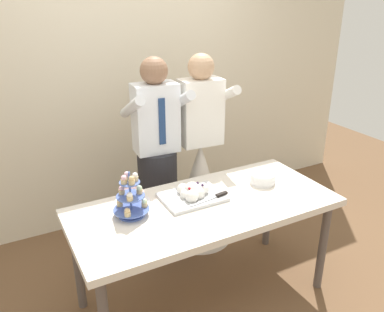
{
  "coord_description": "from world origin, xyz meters",
  "views": [
    {
      "loc": [
        -1.19,
        -2.04,
        2.11
      ],
      "look_at": [
        -0.02,
        0.15,
        1.07
      ],
      "focal_mm": 37.58,
      "sensor_mm": 36.0,
      "label": 1
    }
  ],
  "objects_px": {
    "cupcake_stand": "(131,198)",
    "plate_stack": "(263,178)",
    "main_cake_tray": "(193,194)",
    "person_groom": "(158,170)",
    "person_bride": "(200,180)",
    "dessert_table": "(205,214)",
    "round_cake": "(132,198)"
  },
  "relations": [
    {
      "from": "cupcake_stand",
      "to": "main_cake_tray",
      "type": "relative_size",
      "value": 0.7
    },
    {
      "from": "plate_stack",
      "to": "person_groom",
      "type": "distance_m",
      "value": 0.86
    },
    {
      "from": "person_groom",
      "to": "person_bride",
      "type": "xyz_separation_m",
      "value": [
        0.39,
        -0.02,
        -0.16
      ]
    },
    {
      "from": "plate_stack",
      "to": "person_groom",
      "type": "height_order",
      "value": "person_groom"
    },
    {
      "from": "main_cake_tray",
      "to": "person_groom",
      "type": "bearing_deg",
      "value": 90.39
    },
    {
      "from": "round_cake",
      "to": "person_bride",
      "type": "relative_size",
      "value": 0.14
    },
    {
      "from": "plate_stack",
      "to": "round_cake",
      "type": "xyz_separation_m",
      "value": [
        -0.96,
        0.18,
        -0.0
      ]
    },
    {
      "from": "cupcake_stand",
      "to": "main_cake_tray",
      "type": "height_order",
      "value": "cupcake_stand"
    },
    {
      "from": "main_cake_tray",
      "to": "dessert_table",
      "type": "bearing_deg",
      "value": -71.74
    },
    {
      "from": "cupcake_stand",
      "to": "main_cake_tray",
      "type": "bearing_deg",
      "value": 1.38
    },
    {
      "from": "person_groom",
      "to": "cupcake_stand",
      "type": "bearing_deg",
      "value": -126.09
    },
    {
      "from": "person_groom",
      "to": "person_bride",
      "type": "relative_size",
      "value": 1.0
    },
    {
      "from": "main_cake_tray",
      "to": "plate_stack",
      "type": "xyz_separation_m",
      "value": [
        0.57,
        -0.03,
        -0.0
      ]
    },
    {
      "from": "round_cake",
      "to": "person_bride",
      "type": "distance_m",
      "value": 0.91
    },
    {
      "from": "plate_stack",
      "to": "round_cake",
      "type": "distance_m",
      "value": 0.97
    },
    {
      "from": "dessert_table",
      "to": "cupcake_stand",
      "type": "height_order",
      "value": "cupcake_stand"
    },
    {
      "from": "dessert_table",
      "to": "person_bride",
      "type": "distance_m",
      "value": 0.78
    },
    {
      "from": "person_groom",
      "to": "main_cake_tray",
      "type": "bearing_deg",
      "value": -89.61
    },
    {
      "from": "round_cake",
      "to": "person_groom",
      "type": "xyz_separation_m",
      "value": [
        0.38,
        0.45,
        -0.06
      ]
    },
    {
      "from": "dessert_table",
      "to": "main_cake_tray",
      "type": "height_order",
      "value": "main_cake_tray"
    },
    {
      "from": "dessert_table",
      "to": "main_cake_tray",
      "type": "bearing_deg",
      "value": 108.26
    },
    {
      "from": "plate_stack",
      "to": "dessert_table",
      "type": "bearing_deg",
      "value": -171.92
    },
    {
      "from": "cupcake_stand",
      "to": "plate_stack",
      "type": "height_order",
      "value": "cupcake_stand"
    },
    {
      "from": "main_cake_tray",
      "to": "person_groom",
      "type": "distance_m",
      "value": 0.6
    },
    {
      "from": "cupcake_stand",
      "to": "main_cake_tray",
      "type": "xyz_separation_m",
      "value": [
        0.45,
        0.01,
        -0.08
      ]
    },
    {
      "from": "dessert_table",
      "to": "person_groom",
      "type": "bearing_deg",
      "value": 93.17
    },
    {
      "from": "main_cake_tray",
      "to": "person_bride",
      "type": "bearing_deg",
      "value": 56.58
    },
    {
      "from": "round_cake",
      "to": "person_groom",
      "type": "relative_size",
      "value": 0.14
    },
    {
      "from": "round_cake",
      "to": "person_bride",
      "type": "height_order",
      "value": "person_bride"
    },
    {
      "from": "dessert_table",
      "to": "round_cake",
      "type": "height_order",
      "value": "round_cake"
    },
    {
      "from": "person_groom",
      "to": "dessert_table",
      "type": "bearing_deg",
      "value": -86.83
    },
    {
      "from": "plate_stack",
      "to": "person_groom",
      "type": "xyz_separation_m",
      "value": [
        -0.57,
        0.63,
        -0.07
      ]
    }
  ]
}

